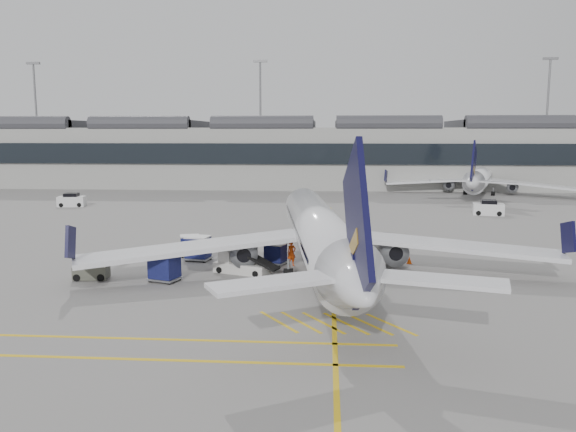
# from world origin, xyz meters

# --- Properties ---
(ground) EXTENTS (220.00, 220.00, 0.00)m
(ground) POSITION_xyz_m (0.00, 0.00, 0.00)
(ground) COLOR gray
(ground) RESTS_ON ground
(terminal) EXTENTS (200.00, 20.45, 12.40)m
(terminal) POSITION_xyz_m (0.00, 71.93, 6.14)
(terminal) COLOR #9E9E99
(terminal) RESTS_ON ground
(light_masts) EXTENTS (113.00, 0.60, 25.45)m
(light_masts) POSITION_xyz_m (-1.67, 86.00, 14.49)
(light_masts) COLOR slate
(light_masts) RESTS_ON ground
(apron_markings) EXTENTS (0.25, 60.00, 0.01)m
(apron_markings) POSITION_xyz_m (10.00, 10.00, 0.01)
(apron_markings) COLOR gold
(apron_markings) RESTS_ON ground
(airliner_main) EXTENTS (33.98, 37.33, 9.94)m
(airliner_main) POSITION_xyz_m (9.05, 3.95, 2.92)
(airliner_main) COLOR silver
(airliner_main) RESTS_ON ground
(airliner_far) EXTENTS (29.66, 32.89, 9.10)m
(airliner_far) POSITION_xyz_m (34.89, 58.90, 2.67)
(airliner_far) COLOR silver
(airliner_far) RESTS_ON ground
(belt_loader) EXTENTS (5.01, 2.93, 1.99)m
(belt_loader) POSITION_xyz_m (3.32, 3.54, 0.58)
(belt_loader) COLOR silver
(belt_loader) RESTS_ON ground
(baggage_cart_a) EXTENTS (2.11, 1.84, 1.97)m
(baggage_cart_a) POSITION_xyz_m (-0.66, 7.19, 1.05)
(baggage_cart_a) COLOR gray
(baggage_cart_a) RESTS_ON ground
(baggage_cart_b) EXTENTS (1.93, 1.77, 1.65)m
(baggage_cart_b) POSITION_xyz_m (5.62, 6.31, 0.88)
(baggage_cart_b) COLOR gray
(baggage_cart_b) RESTS_ON ground
(baggage_cart_c) EXTENTS (1.96, 1.77, 1.73)m
(baggage_cart_c) POSITION_xyz_m (-1.71, 8.79, 0.93)
(baggage_cart_c) COLOR gray
(baggage_cart_c) RESTS_ON ground
(baggage_cart_d) EXTENTS (2.29, 2.08, 1.99)m
(baggage_cart_d) POSITION_xyz_m (-1.50, 0.75, 1.07)
(baggage_cart_d) COLOR gray
(baggage_cart_d) RESTS_ON ground
(ramp_agent_a) EXTENTS (0.87, 0.80, 1.99)m
(ramp_agent_a) POSITION_xyz_m (6.88, 5.86, 1.00)
(ramp_agent_a) COLOR #F1460C
(ramp_agent_a) RESTS_ON ground
(ramp_agent_b) EXTENTS (1.12, 0.97, 1.97)m
(ramp_agent_b) POSITION_xyz_m (3.36, 4.06, 0.99)
(ramp_agent_b) COLOR orange
(ramp_agent_b) RESTS_ON ground
(pushback_tug) EXTENTS (2.40, 1.62, 1.27)m
(pushback_tug) POSITION_xyz_m (-6.77, 1.02, 0.56)
(pushback_tug) COLOR #535448
(pushback_tug) RESTS_ON ground
(safety_cone_nose) EXTENTS (0.35, 0.35, 0.48)m
(safety_cone_nose) POSITION_xyz_m (7.05, 19.64, 0.24)
(safety_cone_nose) COLOR #F24C0A
(safety_cone_nose) RESTS_ON ground
(safety_cone_engine) EXTENTS (0.41, 0.41, 0.57)m
(safety_cone_engine) POSITION_xyz_m (15.99, 7.26, 0.29)
(safety_cone_engine) COLOR #F24C0A
(safety_cone_engine) RESTS_ON ground
(service_van_left) EXTENTS (3.83, 2.34, 1.85)m
(service_van_left) POSITION_xyz_m (-25.76, 38.83, 0.83)
(service_van_left) COLOR silver
(service_van_left) RESTS_ON ground
(service_van_mid) EXTENTS (2.11, 3.54, 1.72)m
(service_van_mid) POSITION_xyz_m (5.94, 31.39, 0.77)
(service_van_mid) COLOR silver
(service_van_mid) RESTS_ON ground
(service_van_right) EXTENTS (3.90, 2.42, 1.87)m
(service_van_right) POSITION_xyz_m (29.52, 34.54, 0.84)
(service_van_right) COLOR silver
(service_van_right) RESTS_ON ground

